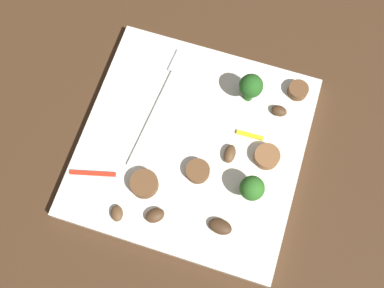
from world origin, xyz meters
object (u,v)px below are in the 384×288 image
Objects in this scene: plate at (192,146)px; sausage_slice_1 at (198,171)px; pepper_strip_1 at (250,135)px; sausage_slice_2 at (144,184)px; mushroom_4 at (230,153)px; pepper_strip_0 at (93,173)px; broccoli_floret_1 at (251,87)px; sausage_slice_0 at (298,90)px; broccoli_floret_0 at (252,188)px; mushroom_1 at (279,111)px; fork at (162,97)px; mushroom_3 at (220,226)px; mushroom_2 at (155,215)px; sausage_slice_3 at (267,157)px; mushroom_0 at (117,213)px.

sausage_slice_1 reaches higher than plate.
sausage_slice_2 is at bearing 133.88° from pepper_strip_1.
pepper_strip_0 is at bearing 116.07° from mushroom_4.
pepper_strip_1 is at bearing -28.66° from mushroom_4.
broccoli_floret_1 is 1.43× the size of pepper_strip_1.
sausage_slice_2 reaches higher than mushroom_4.
sausage_slice_2 is at bearing 149.63° from broccoli_floret_1.
broccoli_floret_0 is at bearing 170.98° from sausage_slice_0.
broccoli_floret_1 is at bearing 113.68° from sausage_slice_0.
mushroom_1 is 0.35× the size of pepper_strip_0.
mushroom_1 is at bearing -75.23° from fork.
sausage_slice_2 is 0.11m from mushroom_3.
mushroom_4 is 0.04m from pepper_strip_1.
mushroom_1 reaches higher than plate.
mushroom_2 is (-0.07, 0.03, -0.00)m from sausage_slice_1.
plate is at bearing 91.34° from mushroom_4.
sausage_slice_3 is at bearing -59.38° from sausage_slice_2.
fork is 7.23× the size of mushroom_4.
sausage_slice_0 is at bearing -39.81° from sausage_slice_2.
broccoli_floret_0 is at bearing -79.71° from pepper_strip_0.
broccoli_floret_1 is at bearing 17.59° from pepper_strip_1.
mushroom_4 is (-0.09, 0.00, -0.03)m from broccoli_floret_1.
sausage_slice_0 is (0.06, -0.17, 0.00)m from fork.
broccoli_floret_1 reaches higher than sausage_slice_3.
mushroom_0 is at bearing 139.21° from pepper_strip_1.
mushroom_1 is at bearing -31.52° from mushroom_2.
mushroom_0 is at bearing 155.79° from sausage_slice_2.
sausage_slice_3 reaches higher than fork.
mushroom_0 is at bearing -175.52° from fork.
mushroom_1 is (0.08, -0.10, 0.01)m from plate.
fork and pepper_strip_1 have the same top height.
sausage_slice_3 is (0.05, -0.01, -0.02)m from broccoli_floret_0.
broccoli_floret_0 is 0.06m from mushroom_4.
plate is 5.63× the size of broccoli_floret_1.
mushroom_0 is at bearing 100.36° from mushroom_3.
broccoli_floret_1 is 0.13m from sausage_slice_1.
sausage_slice_1 is at bearing -151.72° from plate.
broccoli_floret_1 is 2.10× the size of mushroom_2.
mushroom_0 is (-0.13, 0.16, -0.00)m from sausage_slice_3.
broccoli_floret_0 reaches higher than mushroom_1.
mushroom_1 is 0.17m from mushroom_3.
fork is at bearing 99.79° from mushroom_1.
sausage_slice_0 is at bearing -44.97° from plate.
broccoli_floret_1 is at bearing -29.06° from mushroom_0.
sausage_slice_1 is (0.01, 0.07, -0.02)m from broccoli_floret_0.
broccoli_floret_0 is at bearing -163.83° from broccoli_floret_1.
broccoli_floret_1 reaches higher than sausage_slice_1.
fork is 0.17m from mushroom_0.
mushroom_2 is 0.68× the size of pepper_strip_1.
mushroom_3 is (-0.02, -0.11, -0.00)m from sausage_slice_2.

